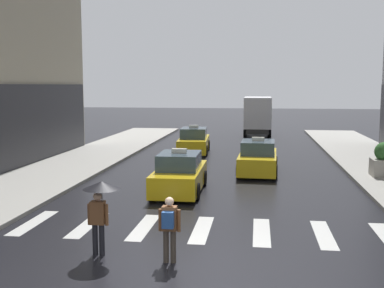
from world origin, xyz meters
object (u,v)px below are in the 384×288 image
at_px(taxi_second, 258,158).
at_px(planter_mid_block, 384,161).
at_px(pedestrian_with_umbrella, 100,198).
at_px(taxi_third, 194,142).
at_px(pedestrian_with_backpack, 169,225).
at_px(taxi_lead, 180,174).
at_px(box_truck, 258,114).

relative_size(taxi_second, planter_mid_block, 2.87).
height_order(taxi_second, planter_mid_block, taxi_second).
distance_m(pedestrian_with_umbrella, planter_mid_block, 15.03).
distance_m(taxi_third, pedestrian_with_backpack, 19.41).
distance_m(taxi_lead, pedestrian_with_umbrella, 7.65).
bearing_deg(taxi_third, pedestrian_with_backpack, -84.18).
bearing_deg(taxi_second, taxi_third, 121.62).
bearing_deg(box_truck, taxi_third, -110.04).
height_order(taxi_lead, box_truck, box_truck).
distance_m(taxi_second, taxi_third, 7.83).
bearing_deg(box_truck, taxi_second, -89.83).
height_order(box_truck, pedestrian_with_umbrella, box_truck).
bearing_deg(planter_mid_block, box_truck, 107.33).
bearing_deg(taxi_second, planter_mid_block, -8.94).
bearing_deg(pedestrian_with_umbrella, taxi_lead, 83.96).
bearing_deg(taxi_third, taxi_second, -58.38).
distance_m(taxi_lead, taxi_second, 5.72).
relative_size(pedestrian_with_umbrella, pedestrian_with_backpack, 1.18).
xyz_separation_m(taxi_lead, taxi_third, (-0.93, 11.43, 0.00)).
relative_size(taxi_second, box_truck, 0.61).
height_order(taxi_third, planter_mid_block, taxi_third).
relative_size(taxi_lead, box_truck, 0.60).
distance_m(taxi_second, box_truck, 17.82).
bearing_deg(box_truck, pedestrian_with_umbrella, -97.42).
distance_m(taxi_third, box_truck, 11.89).
bearing_deg(planter_mid_block, pedestrian_with_umbrella, -130.51).
relative_size(box_truck, pedestrian_with_umbrella, 3.89).
distance_m(taxi_second, pedestrian_with_backpack, 12.82).
bearing_deg(pedestrian_with_backpack, taxi_second, 80.38).
distance_m(taxi_lead, box_truck, 22.79).
height_order(pedestrian_with_umbrella, planter_mid_block, pedestrian_with_umbrella).
distance_m(taxi_lead, planter_mid_block, 9.75).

